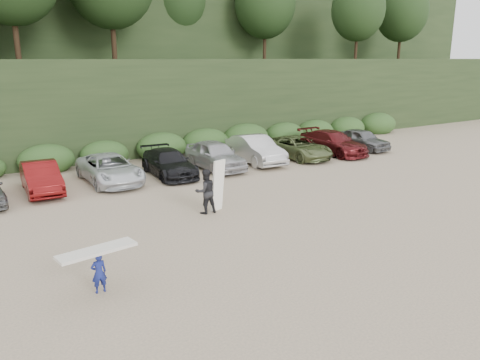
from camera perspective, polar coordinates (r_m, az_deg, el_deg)
ground at (r=16.84m, az=5.29°, el=-6.50°), size 120.00×120.00×0.00m
hillside_backdrop at (r=49.54m, az=-22.32°, el=19.58°), size 90.00×41.50×28.00m
parked_cars at (r=24.00m, az=-14.52°, el=1.33°), size 36.34×5.88×1.62m
child_surfer at (r=13.01m, az=-16.92°, el=-9.66°), size 2.13×0.89×1.24m
adult_surfer at (r=18.72m, az=-4.09°, el=-1.33°), size 1.34×0.72×2.13m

